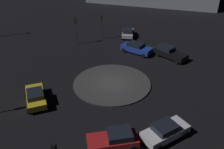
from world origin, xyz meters
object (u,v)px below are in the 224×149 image
(car_red, at_px, (114,139))
(car_black, at_px, (170,53))
(traffic_light_west, at_px, (101,22))
(car_blue, at_px, (136,48))
(car_silver, at_px, (128,33))
(car_yellow, at_px, (36,96))
(traffic_light_southwest, at_px, (76,25))
(car_white, at_px, (165,131))

(car_red, distance_m, car_black, 18.27)
(car_red, xyz_separation_m, traffic_light_west, (-22.77, -6.45, 2.19))
(car_blue, relative_size, traffic_light_west, 1.17)
(car_silver, bearing_deg, car_red, -178.77)
(car_yellow, height_order, car_silver, car_yellow)
(traffic_light_southwest, bearing_deg, car_blue, 45.19)
(car_yellow, relative_size, traffic_light_southwest, 1.01)
(car_white, distance_m, car_blue, 17.28)
(car_white, bearing_deg, traffic_light_southwest, -95.48)
(car_white, height_order, traffic_light_west, traffic_light_west)
(car_red, relative_size, car_black, 0.93)
(car_white, relative_size, car_black, 0.89)
(car_silver, distance_m, traffic_light_west, 5.06)
(car_red, distance_m, traffic_light_west, 23.77)
(car_blue, bearing_deg, traffic_light_west, 169.74)
(car_red, bearing_deg, car_yellow, -47.21)
(car_silver, xyz_separation_m, traffic_light_west, (1.88, -4.14, 2.24))
(car_white, distance_m, car_red, 4.34)
(car_white, relative_size, car_red, 0.95)
(car_blue, distance_m, traffic_light_southwest, 10.04)
(car_silver, relative_size, traffic_light_west, 0.97)
(traffic_light_west, bearing_deg, car_white, 8.18)
(car_white, distance_m, car_silver, 23.82)
(car_silver, bearing_deg, traffic_light_west, 110.33)
(car_white, bearing_deg, car_red, -19.90)
(car_blue, bearing_deg, car_black, 15.10)
(car_black, bearing_deg, traffic_light_west, -168.31)
(car_blue, height_order, traffic_light_west, traffic_light_west)
(car_yellow, height_order, car_black, car_black)
(car_yellow, bearing_deg, car_black, -77.03)
(car_yellow, xyz_separation_m, car_black, (-13.45, 13.56, 0.02))
(car_white, xyz_separation_m, traffic_light_southwest, (-18.17, -13.83, 2.36))
(car_white, distance_m, car_black, 16.01)
(traffic_light_west, bearing_deg, car_red, -2.37)
(car_red, relative_size, traffic_light_west, 1.06)
(car_white, relative_size, car_silver, 1.03)
(car_white, xyz_separation_m, car_blue, (-16.77, -4.18, -0.03))
(car_black, xyz_separation_m, traffic_light_west, (-5.09, -11.06, 2.19))
(car_silver, distance_m, traffic_light_southwest, 9.24)
(car_white, distance_m, car_yellow, 13.20)
(car_blue, distance_m, car_black, 4.86)
(car_white, bearing_deg, car_yellow, -53.86)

